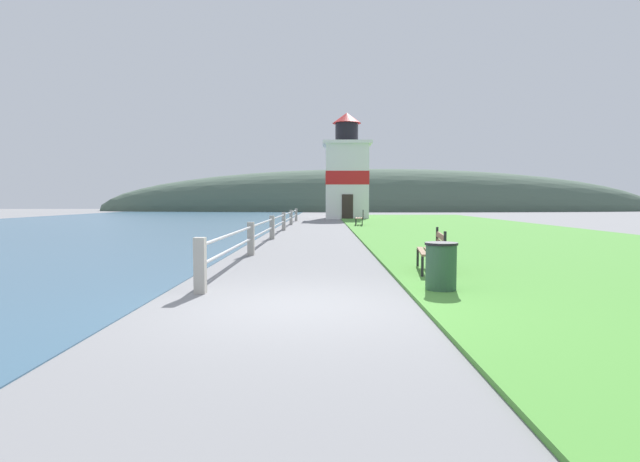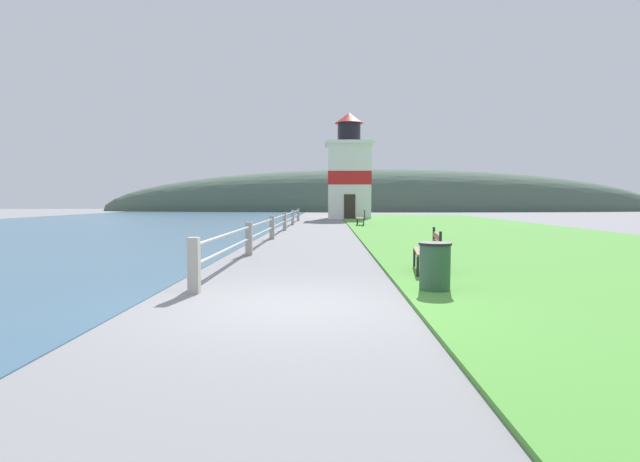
{
  "view_description": "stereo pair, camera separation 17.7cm",
  "coord_description": "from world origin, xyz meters",
  "px_view_note": "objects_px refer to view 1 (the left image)",
  "views": [
    {
      "loc": [
        0.37,
        -7.1,
        1.53
      ],
      "look_at": [
        0.22,
        12.79,
        0.3
      ],
      "focal_mm": 28.0,
      "sensor_mm": 36.0,
      "label": 1
    },
    {
      "loc": [
        0.55,
        -7.1,
        1.53
      ],
      "look_at": [
        0.22,
        12.79,
        0.3
      ],
      "focal_mm": 28.0,
      "sensor_mm": 36.0,
      "label": 2
    }
  ],
  "objects_px": {
    "park_bench_midway": "(361,217)",
    "trash_bin": "(441,268)",
    "park_bench_near": "(434,248)",
    "lighthouse": "(347,174)"
  },
  "relations": [
    {
      "from": "park_bench_near",
      "to": "lighthouse",
      "type": "xyz_separation_m",
      "value": [
        -0.38,
        31.28,
        3.14
      ]
    },
    {
      "from": "park_bench_midway",
      "to": "trash_bin",
      "type": "xyz_separation_m",
      "value": [
        -0.26,
        -21.35,
        -0.12
      ]
    },
    {
      "from": "park_bench_midway",
      "to": "trash_bin",
      "type": "relative_size",
      "value": 2.25
    },
    {
      "from": "trash_bin",
      "to": "park_bench_near",
      "type": "bearing_deg",
      "value": 80.8
    },
    {
      "from": "park_bench_midway",
      "to": "trash_bin",
      "type": "distance_m",
      "value": 21.35
    },
    {
      "from": "park_bench_midway",
      "to": "lighthouse",
      "type": "bearing_deg",
      "value": -84.1
    },
    {
      "from": "lighthouse",
      "to": "trash_bin",
      "type": "distance_m",
      "value": 33.58
    },
    {
      "from": "park_bench_near",
      "to": "lighthouse",
      "type": "relative_size",
      "value": 0.19
    },
    {
      "from": "park_bench_midway",
      "to": "lighthouse",
      "type": "distance_m",
      "value": 12.48
    },
    {
      "from": "park_bench_near",
      "to": "park_bench_midway",
      "type": "distance_m",
      "value": 19.2
    }
  ]
}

